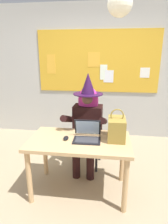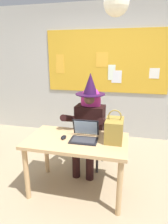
# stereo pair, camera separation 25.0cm
# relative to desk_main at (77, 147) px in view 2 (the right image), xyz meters

# --- Properties ---
(ground_plane) EXTENTS (24.00, 24.00, 0.00)m
(ground_plane) POSITION_rel_desk_main_xyz_m (0.08, -0.02, -0.62)
(ground_plane) COLOR tan
(wall_back_bulletin) EXTENTS (6.46, 2.09, 2.64)m
(wall_back_bulletin) POSITION_rel_desk_main_xyz_m (0.09, 1.91, 0.72)
(wall_back_bulletin) COLOR #B2B2AD
(wall_back_bulletin) RESTS_ON ground
(desk_main) EXTENTS (1.21, 0.69, 0.72)m
(desk_main) POSITION_rel_desk_main_xyz_m (0.00, 0.00, 0.00)
(desk_main) COLOR tan
(desk_main) RESTS_ON ground
(chair_at_desk) EXTENTS (0.46, 0.46, 0.90)m
(chair_at_desk) POSITION_rel_desk_main_xyz_m (0.04, 0.70, -0.11)
(chair_at_desk) COLOR black
(chair_at_desk) RESTS_ON ground
(person_costumed) EXTENTS (0.61, 0.69, 1.44)m
(person_costumed) POSITION_rel_desk_main_xyz_m (0.03, 0.58, 0.17)
(person_costumed) COLOR black
(person_costumed) RESTS_ON ground
(laptop) EXTENTS (0.33, 0.30, 0.22)m
(laptop) POSITION_rel_desk_main_xyz_m (0.09, 0.03, 0.15)
(laptop) COLOR black
(laptop) RESTS_ON desk_main
(computer_mouse) EXTENTS (0.06, 0.11, 0.03)m
(computer_mouse) POSITION_rel_desk_main_xyz_m (-0.16, -0.01, 0.12)
(computer_mouse) COLOR black
(computer_mouse) RESTS_ON desk_main
(handbag) EXTENTS (0.20, 0.30, 0.38)m
(handbag) POSITION_rel_desk_main_xyz_m (0.43, 0.07, 0.24)
(handbag) COLOR olive
(handbag) RESTS_ON desk_main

